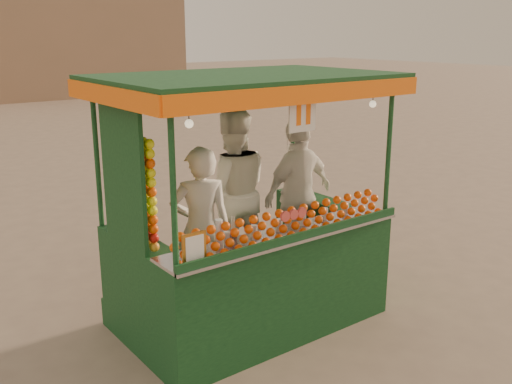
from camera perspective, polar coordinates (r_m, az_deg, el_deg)
ground at (r=6.31m, az=0.56°, el=-11.87°), size 90.00×90.00×0.00m
building_right at (r=30.29m, az=-17.51°, el=14.05°), size 9.00×6.00×5.00m
juice_cart at (r=5.76m, az=-0.67°, el=-5.64°), size 2.77×1.80×2.52m
vendor_left at (r=5.57m, az=-5.43°, el=-3.55°), size 0.68×0.58×1.59m
vendor_middle at (r=6.32m, az=-2.40°, el=-0.04°), size 1.09×0.99×1.83m
vendor_right at (r=6.55m, az=4.17°, el=-0.17°), size 1.02×0.50×1.69m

